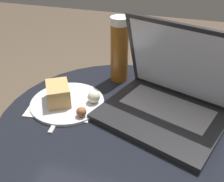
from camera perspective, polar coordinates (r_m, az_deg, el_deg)
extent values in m
cylinder|color=black|center=(0.75, 2.19, -6.95)|extent=(0.70, 0.70, 0.02)
cube|color=silver|center=(0.81, -10.89, -3.24)|extent=(0.21, 0.16, 0.00)
cube|color=#232326|center=(0.76, 10.51, -5.42)|extent=(0.40, 0.35, 0.02)
cube|color=gray|center=(0.78, 11.90, -3.40)|extent=(0.28, 0.20, 0.00)
cube|color=#232326|center=(0.76, 14.68, 5.91)|extent=(0.34, 0.19, 0.25)
cube|color=silver|center=(0.76, 14.58, 5.78)|extent=(0.31, 0.16, 0.22)
cylinder|color=brown|center=(0.90, 1.61, 8.20)|extent=(0.06, 0.06, 0.20)
cylinder|color=white|center=(0.86, 1.73, 15.03)|extent=(0.06, 0.06, 0.02)
cylinder|color=silver|center=(0.82, -9.66, -2.45)|extent=(0.23, 0.23, 0.01)
cube|color=tan|center=(0.81, -11.63, -0.51)|extent=(0.11, 0.11, 0.06)
sphere|color=beige|center=(0.79, -4.01, -1.28)|extent=(0.04, 0.04, 0.04)
sphere|color=#9E5B38|center=(0.74, -6.69, -4.53)|extent=(0.03, 0.03, 0.03)
cube|color=silver|center=(0.76, -11.70, -5.94)|extent=(0.03, 0.12, 0.00)
cube|color=silver|center=(0.83, -9.63, -2.27)|extent=(0.03, 0.06, 0.00)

